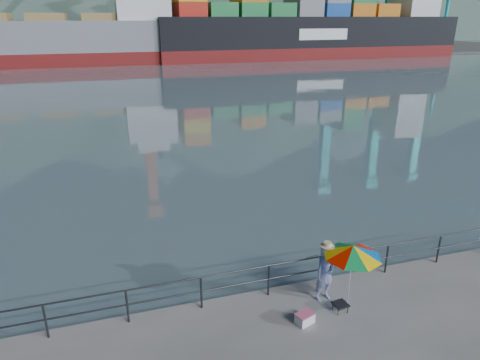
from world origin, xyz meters
name	(u,v)px	position (x,y,z in m)	size (l,w,h in m)	color
harbor_water	(111,44)	(0.00, 130.00, 0.00)	(500.00, 280.00, 0.00)	slate
far_dock	(161,53)	(10.00, 93.00, 0.00)	(200.00, 40.00, 0.40)	#514F4C
guardrail	(236,286)	(0.00, 1.70, 0.52)	(22.00, 0.06, 1.03)	#2D3033
container_stacks	(252,36)	(31.60, 93.06, 3.29)	(58.00, 5.40, 7.80)	gray
fisherman	(325,273)	(2.46, 1.06, 0.86)	(0.63, 0.41, 1.72)	#344D97
beach_umbrella	(353,251)	(2.95, 0.55, 1.78)	(1.62, 1.62, 1.94)	white
folding_stool	(340,307)	(2.65, 0.41, 0.13)	(0.41, 0.41, 0.25)	black
cooler_bag	(305,319)	(1.49, 0.25, 0.14)	(0.48, 0.32, 0.27)	silver
fishing_rod	(317,280)	(2.72, 1.95, 0.00)	(0.02, 0.02, 2.12)	black
bulk_carrier	(63,38)	(-8.93, 73.31, 4.17)	(48.76, 8.44, 14.50)	maroon
container_ship	(319,26)	(39.10, 73.49, 5.82)	(61.26, 10.21, 18.10)	maroon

